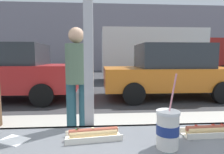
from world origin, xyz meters
TOP-DOWN VIEW (x-y plane):
  - ground_plane at (0.00, 8.00)m, footprint 60.00×60.00m
  - sidewalk_strip at (0.00, 1.60)m, footprint 16.00×2.80m
  - building_facade_far at (0.00, 18.36)m, footprint 28.00×1.20m
  - soda_cup_left at (0.34, -0.24)m, footprint 0.10×0.10m
  - hotdog_tray_near at (0.03, -0.13)m, footprint 0.27×0.13m
  - hotdog_tray_far at (0.58, -0.13)m, footprint 0.25×0.09m
  - napkin_wrapper at (-0.34, -0.13)m, footprint 0.15×0.13m
  - parked_car_red at (-2.90, 5.13)m, footprint 4.61×2.07m
  - parked_car_orange at (2.38, 5.13)m, footprint 4.21×2.03m
  - box_truck at (3.78, 9.66)m, footprint 7.29×2.44m
  - pedestrian at (-0.26, 1.74)m, footprint 0.32×0.32m

SIDE VIEW (x-z plane):
  - ground_plane at x=0.00m, z-range 0.00..0.00m
  - sidewalk_strip at x=0.00m, z-range 0.00..0.14m
  - parked_car_orange at x=2.38m, z-range 0.00..1.77m
  - parked_car_red at x=-2.90m, z-range 0.01..1.77m
  - napkin_wrapper at x=-0.34m, z-range 0.98..0.98m
  - hotdog_tray_near at x=0.03m, z-range 0.97..1.03m
  - hotdog_tray_far at x=0.58m, z-range 0.97..1.03m
  - soda_cup_left at x=0.34m, z-range 0.90..1.22m
  - pedestrian at x=-0.26m, z-range 0.26..1.89m
  - box_truck at x=3.78m, z-range 0.15..3.00m
  - building_facade_far at x=0.00m, z-range 0.00..6.44m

